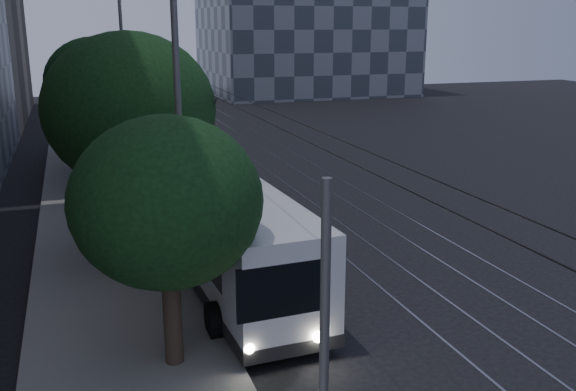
% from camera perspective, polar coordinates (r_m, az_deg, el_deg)
% --- Properties ---
extents(ground, '(120.00, 120.00, 0.00)m').
position_cam_1_polar(ground, '(20.83, 6.48, -7.37)').
color(ground, black).
rests_on(ground, ground).
extents(sidewalk, '(5.00, 90.00, 0.15)m').
position_cam_1_polar(sidewalk, '(38.21, -16.99, 2.54)').
color(sidewalk, gray).
rests_on(sidewalk, ground).
extents(tram_rails, '(4.52, 90.00, 0.02)m').
position_cam_1_polar(tram_rails, '(39.72, -2.43, 3.54)').
color(tram_rails, gray).
rests_on(tram_rails, ground).
extents(overhead_wires, '(2.23, 90.00, 6.00)m').
position_cam_1_polar(overhead_wires, '(37.80, -13.54, 7.88)').
color(overhead_wires, black).
rests_on(overhead_wires, ground).
extents(trolleybus, '(3.14, 12.38, 5.63)m').
position_cam_1_polar(trolleybus, '(20.38, -5.78, -2.79)').
color(trolleybus, silver).
rests_on(trolleybus, ground).
extents(pickup_silver, '(3.02, 5.40, 1.43)m').
position_cam_1_polar(pickup_silver, '(26.98, -5.91, -0.51)').
color(pickup_silver, '#B5B9BE').
rests_on(pickup_silver, ground).
extents(car_white_a, '(1.89, 4.09, 1.36)m').
position_cam_1_polar(car_white_a, '(32.70, -8.26, 2.10)').
color(car_white_a, silver).
rests_on(car_white_a, ground).
extents(car_white_b, '(2.37, 5.19, 1.47)m').
position_cam_1_polar(car_white_b, '(42.38, -10.76, 5.02)').
color(car_white_b, white).
rests_on(car_white_b, ground).
extents(car_white_c, '(2.62, 4.24, 1.32)m').
position_cam_1_polar(car_white_c, '(42.80, -11.79, 4.96)').
color(car_white_c, silver).
rests_on(car_white_c, ground).
extents(car_white_d, '(1.88, 3.72, 1.22)m').
position_cam_1_polar(car_white_d, '(47.63, -13.62, 5.79)').
color(car_white_d, silver).
rests_on(car_white_d, ground).
extents(tree_0, '(4.31, 4.31, 6.02)m').
position_cam_1_polar(tree_0, '(14.47, -10.73, -0.63)').
color(tree_0, black).
rests_on(tree_0, ground).
extents(tree_1, '(5.72, 5.72, 7.71)m').
position_cam_1_polar(tree_1, '(22.17, -13.88, 7.39)').
color(tree_1, black).
rests_on(tree_1, ground).
extents(tree_2, '(4.96, 4.96, 6.76)m').
position_cam_1_polar(tree_2, '(31.15, -15.31, 8.25)').
color(tree_2, black).
rests_on(tree_2, ground).
extents(tree_3, '(5.34, 5.34, 7.28)m').
position_cam_1_polar(tree_3, '(35.91, -16.68, 9.55)').
color(tree_3, black).
rests_on(tree_3, ground).
extents(tree_4, '(5.29, 5.29, 6.59)m').
position_cam_1_polar(tree_4, '(41.61, -16.25, 9.33)').
color(tree_4, black).
rests_on(tree_4, ground).
extents(tree_5, '(3.97, 3.97, 5.71)m').
position_cam_1_polar(tree_5, '(52.95, -17.06, 10.05)').
color(tree_5, black).
rests_on(tree_5, ground).
extents(streetlamp_near, '(2.59, 0.44, 10.79)m').
position_cam_1_polar(streetlamp_near, '(18.93, -8.58, 10.47)').
color(streetlamp_near, '#5B5B5D').
rests_on(streetlamp_near, ground).
extents(streetlamp_far, '(2.58, 0.44, 10.76)m').
position_cam_1_polar(streetlamp_far, '(40.29, -13.89, 12.51)').
color(streetlamp_far, '#5B5B5D').
rests_on(streetlamp_far, ground).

